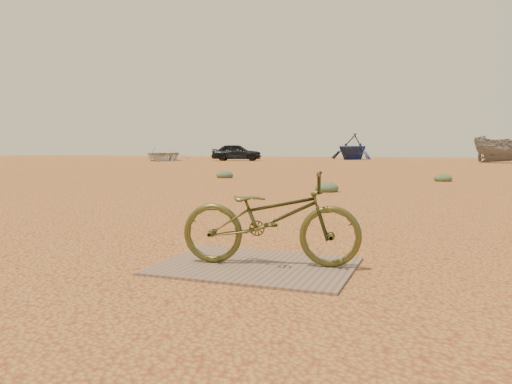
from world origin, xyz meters
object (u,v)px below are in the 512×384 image
(car, at_px, (237,152))
(boat_far_left, at_px, (353,146))
(boat_near_left, at_px, (162,154))
(boat_mid_right, at_px, (511,148))
(bicycle, at_px, (271,218))
(plywood_board, at_px, (256,266))

(car, bearing_deg, boat_far_left, -60.59)
(boat_near_left, distance_m, boat_mid_right, 26.87)
(bicycle, bearing_deg, boat_far_left, -2.57)
(car, xyz_separation_m, boat_mid_right, (20.84, -0.04, 0.33))
(plywood_board, relative_size, boat_near_left, 0.31)
(car, distance_m, boat_far_left, 11.76)
(boat_near_left, xyz_separation_m, boat_mid_right, (26.78, 2.11, 0.50))
(boat_near_left, bearing_deg, bicycle, -71.37)
(boat_far_left, bearing_deg, boat_mid_right, -12.32)
(plywood_board, height_order, car, car)
(plywood_board, bearing_deg, boat_far_left, 98.21)
(bicycle, bearing_deg, plywood_board, 97.88)
(plywood_board, relative_size, car, 0.38)
(plywood_board, relative_size, bicycle, 1.08)
(car, height_order, boat_mid_right, boat_mid_right)
(car, bearing_deg, boat_near_left, 95.35)
(boat_far_left, xyz_separation_m, boat_mid_right, (12.39, -8.20, -0.21))
(boat_mid_right, bearing_deg, bicycle, -158.72)
(boat_far_left, height_order, boat_mid_right, boat_far_left)
(car, xyz_separation_m, boat_far_left, (8.45, 8.16, 0.54))
(plywood_board, xyz_separation_m, boat_far_left, (-6.27, 43.48, 1.24))
(car, distance_m, boat_mid_right, 20.84)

